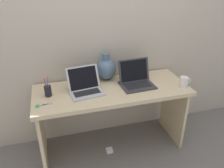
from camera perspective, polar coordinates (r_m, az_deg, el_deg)
ground_plane at (r=2.66m, az=0.00°, el=-15.03°), size 6.00×6.00×0.00m
back_wall at (r=2.36m, az=-2.26°, el=12.83°), size 4.40×0.04×2.40m
desk at (r=2.31m, az=0.00°, el=-4.47°), size 1.52×0.59×0.73m
laptop_left at (r=2.17m, az=-6.81°, el=-0.42°), size 0.34×0.29×0.23m
laptop_right at (r=2.30m, az=5.94°, el=1.40°), size 0.34×0.28×0.25m
green_vase at (r=2.39m, az=-1.53°, el=3.88°), size 0.22×0.22×0.28m
coffee_mug at (r=2.36m, az=17.55°, el=0.51°), size 0.12×0.08×0.10m
pen_cup at (r=2.16m, az=-15.73°, el=-1.62°), size 0.06×0.06×0.19m
scissors at (r=2.06m, az=-17.39°, el=-5.15°), size 0.15×0.06×0.01m
power_brick at (r=2.57m, az=-0.64°, el=-16.26°), size 0.07×0.07×0.03m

